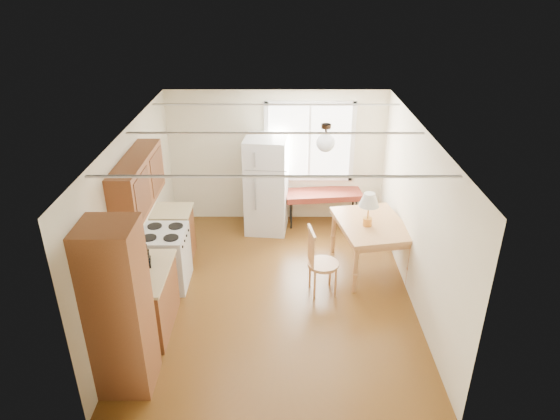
{
  "coord_description": "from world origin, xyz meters",
  "views": [
    {
      "loc": [
        0.08,
        -6.28,
        4.43
      ],
      "look_at": [
        0.06,
        0.45,
        1.15
      ],
      "focal_mm": 32.0,
      "sensor_mm": 36.0,
      "label": 1
    }
  ],
  "objects_px": {
    "refrigerator": "(266,185)",
    "bench": "(323,195)",
    "chair": "(317,257)",
    "dining_table": "(371,229)"
  },
  "relations": [
    {
      "from": "refrigerator",
      "to": "chair",
      "type": "xyz_separation_m",
      "value": [
        0.79,
        -2.04,
        -0.28
      ]
    },
    {
      "from": "refrigerator",
      "to": "bench",
      "type": "distance_m",
      "value": 1.12
    },
    {
      "from": "dining_table",
      "to": "chair",
      "type": "xyz_separation_m",
      "value": [
        -0.9,
        -0.67,
        -0.12
      ]
    },
    {
      "from": "bench",
      "to": "chair",
      "type": "distance_m",
      "value": 2.26
    },
    {
      "from": "refrigerator",
      "to": "bench",
      "type": "height_order",
      "value": "refrigerator"
    },
    {
      "from": "refrigerator",
      "to": "dining_table",
      "type": "distance_m",
      "value": 2.18
    },
    {
      "from": "refrigerator",
      "to": "chair",
      "type": "relative_size",
      "value": 1.68
    },
    {
      "from": "chair",
      "to": "dining_table",
      "type": "bearing_deg",
      "value": 27.14
    },
    {
      "from": "dining_table",
      "to": "chair",
      "type": "height_order",
      "value": "chair"
    },
    {
      "from": "refrigerator",
      "to": "bench",
      "type": "xyz_separation_m",
      "value": [
        1.06,
        0.21,
        -0.3
      ]
    }
  ]
}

